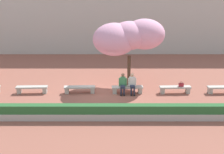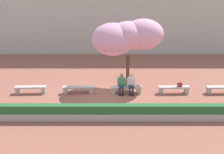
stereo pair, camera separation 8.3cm
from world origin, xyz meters
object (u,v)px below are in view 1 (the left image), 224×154
Objects in this scene: stone_bench_near_east at (126,88)px; handbag at (180,84)px; stone_bench_center at (79,89)px; stone_bench_east_end at (174,88)px; cherry_tree_main at (127,37)px; stone_bench_far_east at (222,88)px; person_seated_right at (131,83)px; stone_bench_near_west at (31,89)px; person_seated_left at (122,83)px.

stone_bench_near_east is 5.78× the size of handbag.
stone_bench_east_end is (5.98, -0.00, 0.00)m from stone_bench_center.
stone_bench_east_end is 0.42× the size of cherry_tree_main.
handbag is at bearing -27.70° from cherry_tree_main.
handbag reaches higher than stone_bench_center.
person_seated_right reaches higher than stone_bench_far_east.
stone_bench_near_west is 1.52× the size of person_seated_left.
handbag is 0.07× the size of cherry_tree_main.
person_seated_right is (-5.69, -0.05, 0.39)m from stone_bench_far_east.
stone_bench_near_east is at bearing -180.00° from stone_bench_far_east.
cherry_tree_main reaches higher than stone_bench_east_end.
stone_bench_east_end is 1.52× the size of person_seated_left.
stone_bench_center is 2.72m from person_seated_left.
stone_bench_center is 8.97m from stone_bench_far_east.
stone_bench_near_east is at bearing -92.19° from cherry_tree_main.
stone_bench_east_end is at bearing 176.76° from handbag.
stone_bench_near_west is 1.00× the size of stone_bench_near_east.
cherry_tree_main is at bearing 15.73° from stone_bench_near_west.
cherry_tree_main reaches higher than stone_bench_far_east.
stone_bench_center is at bearing 180.00° from stone_bench_east_end.
stone_bench_far_east is 1.52× the size of person_seated_left.
stone_bench_center is at bearing 178.86° from person_seated_left.
stone_bench_far_east is (2.99, 0.00, 0.00)m from stone_bench_east_end.
cherry_tree_main is (-3.28, 1.72, 2.69)m from handbag.
person_seated_right is (0.30, -0.05, 0.39)m from stone_bench_near_east.
handbag reaches higher than stone_bench_far_east.
person_seated_left is at bearing -1.14° from stone_bench_center.
person_seated_left is 0.28× the size of cherry_tree_main.
stone_bench_near_west is 1.00× the size of stone_bench_east_end.
cherry_tree_main is at bearing 163.94° from stone_bench_far_east.
stone_bench_near_east is 0.49m from person_seated_left.
person_seated_left is at bearing -179.51° from stone_bench_far_east.
person_seated_left and person_seated_right have the same top height.
cherry_tree_main is (0.06, 1.70, 2.96)m from stone_bench_near_east.
stone_bench_far_east is at bearing 0.49° from person_seated_left.
stone_bench_far_east is 6.29m from person_seated_left.
cherry_tree_main is at bearing 29.13° from stone_bench_center.
handbag is at bearing -0.12° from stone_bench_near_west.
person_seated_right is at bearing -0.93° from stone_bench_center.
stone_bench_center is at bearing -150.87° from cherry_tree_main.
person_seated_right is (-2.70, -0.05, 0.39)m from stone_bench_east_end.
person_seated_right reaches higher than stone_bench_near_west.
stone_bench_near_east and stone_bench_far_east have the same top height.
stone_bench_near_east is at bearing 179.65° from handbag.
handbag reaches higher than stone_bench_near_west.
stone_bench_east_end is at bearing 1.14° from person_seated_right.
stone_bench_far_east is 6.83m from cherry_tree_main.
person_seated_right is 0.28× the size of cherry_tree_main.
person_seated_left reaches higher than stone_bench_far_east.
stone_bench_far_east is at bearing 0.00° from stone_bench_east_end.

